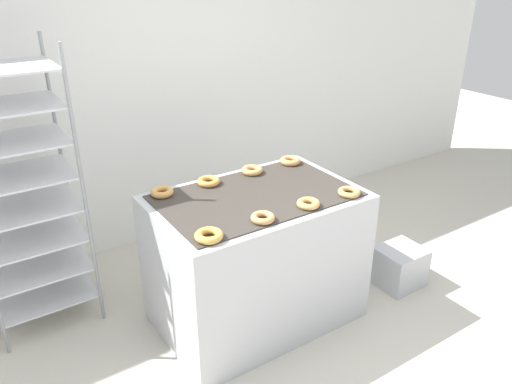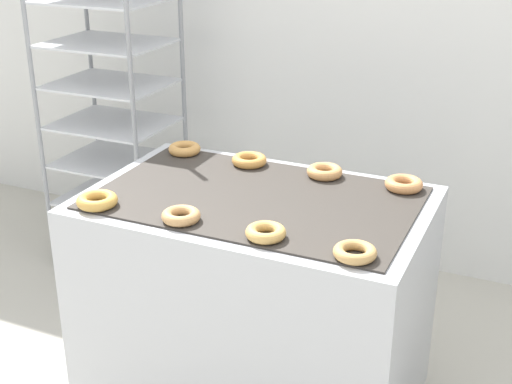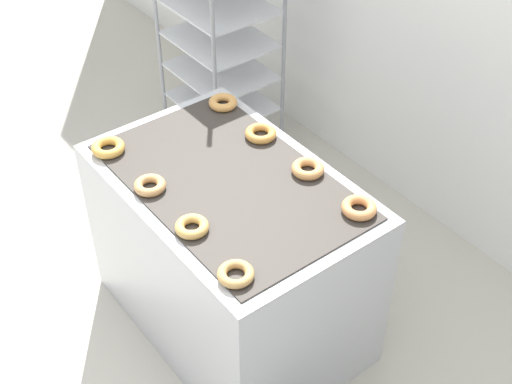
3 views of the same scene
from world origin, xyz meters
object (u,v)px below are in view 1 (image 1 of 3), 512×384
Objects in this scene: fryer_machine at (256,258)px; donut_near_midleft at (263,218)px; glaze_bin at (399,267)px; donut_near_right at (349,192)px; donut_near_midright at (308,203)px; donut_far_midleft at (209,181)px; donut_near_left at (209,235)px; donut_far_left at (162,192)px; donut_far_midright at (252,170)px; donut_far_right at (290,161)px; baking_rack_cart at (24,192)px.

donut_near_midleft reaches higher than fryer_machine.
glaze_bin is 1.50m from donut_near_midleft.
glaze_bin is 2.37× the size of donut_near_right.
donut_far_midleft is (-0.34, 0.61, 0.00)m from donut_near_midright.
donut_near_midleft is (0.35, 0.01, -0.00)m from donut_near_left.
donut_near_left is (-0.50, -0.32, 0.49)m from fryer_machine.
donut_far_left is 0.66m from donut_far_midright.
donut_near_left reaches higher than donut_far_midleft.
glaze_bin is at bearing 0.92° from donut_near_midleft.
donut_far_right is (-0.62, 0.59, 0.80)m from glaze_bin.
baking_rack_cart is 13.08× the size of donut_far_left.
baking_rack_cart reaches higher than donut_near_right.
donut_near_left is 1.09× the size of donut_near_right.
baking_rack_cart is 13.45× the size of donut_near_midright.
glaze_bin is at bearing -32.04° from donut_far_midright.
fryer_machine is 0.76m from donut_far_left.
baking_rack_cart is at bearing 146.66° from donut_near_right.
fryer_machine is 0.70× the size of baking_rack_cart.
donut_near_midleft is (1.06, -1.11, 0.00)m from baking_rack_cart.
donut_far_midright is at bearing 61.27° from fryer_machine.
donut_far_midright and donut_far_right have the same top height.
donut_near_right is at bearing -90.88° from donut_far_right.
glaze_bin is 2.18× the size of donut_near_left.
glaze_bin is at bearing -24.71° from donut_far_midleft.
donut_far_left is 0.95× the size of donut_far_midleft.
donut_near_left reaches higher than donut_near_midright.
donut_far_midright is at bearing 42.89° from donut_near_left.
donut_near_midleft is 0.64m from donut_near_right.
fryer_machine is 9.38× the size of donut_near_midleft.
baking_rack_cart is at bearing 141.38° from donut_near_midright.
donut_far_left is at bearing 147.09° from fryer_machine.
donut_far_midright is at bearing 116.95° from donut_near_right.
glaze_bin is 2.40× the size of donut_near_midleft.
glaze_bin is 2.34× the size of donut_far_left.
donut_far_left is at bearing 178.10° from donut_far_midleft.
donut_near_right is at bearing -32.97° from donut_far_left.
donut_far_midright is (-0.00, 0.61, 0.00)m from donut_near_midright.
donut_near_midleft reaches higher than donut_near_right.
donut_far_left is at bearing 179.36° from donut_far_right.
baking_rack_cart is 1.77m from donut_near_midright.
donut_near_left is 1.07× the size of donut_far_left.
donut_far_midleft is (-0.17, 0.31, 0.49)m from fryer_machine.
fryer_machine is 0.60m from donut_near_midright.
donut_near_right is at bearing -63.05° from donut_far_midright.
donut_far_midleft is 1.02× the size of donut_far_midright.
donut_near_right is at bearing -1.06° from donut_near_midleft.
baking_rack_cart is at bearing 160.36° from donut_far_midright.
donut_near_left and donut_far_midright have the same top height.
baking_rack_cart is 1.47m from donut_far_midright.
donut_near_left is (-1.62, -0.03, 0.80)m from glaze_bin.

